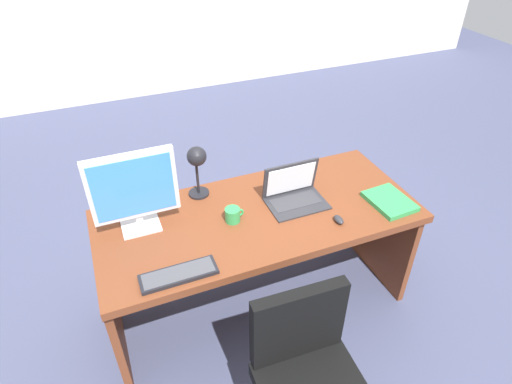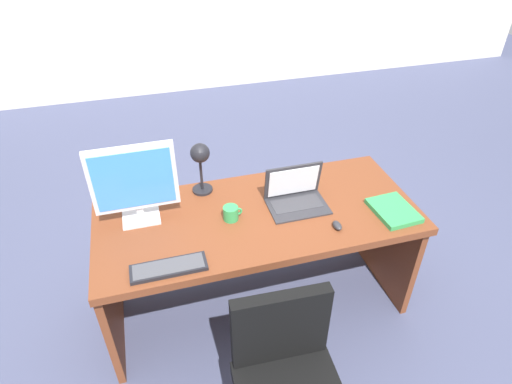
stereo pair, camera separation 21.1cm
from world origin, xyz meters
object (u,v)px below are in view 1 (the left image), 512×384
desk (256,234)px  monitor (133,189)px  laptop (293,189)px  coffee_mug (233,215)px  mouse (339,220)px  desk_lamp (197,162)px  book (390,201)px  keyboard (179,274)px

desk → monitor: monitor is taller
laptop → coffee_mug: size_ratio=3.11×
desk → laptop: (0.23, 0.00, 0.26)m
mouse → coffee_mug: 0.57m
monitor → coffee_mug: bearing=-16.0°
mouse → desk_lamp: 0.84m
desk → mouse: 0.51m
desk_lamp → coffee_mug: size_ratio=3.12×
book → keyboard: bearing=-175.7°
desk → monitor: bearing=172.3°
mouse → desk_lamp: desk_lamp is taller
desk → book: book is taller
keyboard → mouse: bearing=3.8°
mouse → laptop: bearing=116.3°
laptop → desk: bearing=-179.0°
keyboard → mouse: size_ratio=4.87×
laptop → book: 0.56m
mouse → coffee_mug: coffee_mug is taller
book → monitor: bearing=166.4°
desk → keyboard: size_ratio=4.90×
laptop → desk_lamp: size_ratio=1.00×
keyboard → book: size_ratio=1.30×
monitor → keyboard: 0.50m
keyboard → coffee_mug: coffee_mug is taller
monitor → desk_lamp: size_ratio=1.36×
desk → coffee_mug: coffee_mug is taller
desk → mouse: (0.37, -0.28, 0.21)m
keyboard → mouse: mouse is taller
desk → laptop: laptop is taller
coffee_mug → monitor: bearing=164.0°
desk → coffee_mug: size_ratio=16.76×
desk_lamp → book: desk_lamp is taller
laptop → keyboard: laptop is taller
mouse → desk: bearing=143.3°
desk_lamp → book: (0.99, -0.47, -0.22)m
desk_lamp → coffee_mug: bearing=-69.5°
keyboard → desk_lamp: size_ratio=1.09×
monitor → keyboard: size_ratio=1.24×
desk → mouse: bearing=-36.7°
desk → keyboard: keyboard is taller
monitor → desk: bearing=-7.7°
laptop → mouse: (0.14, -0.28, -0.05)m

